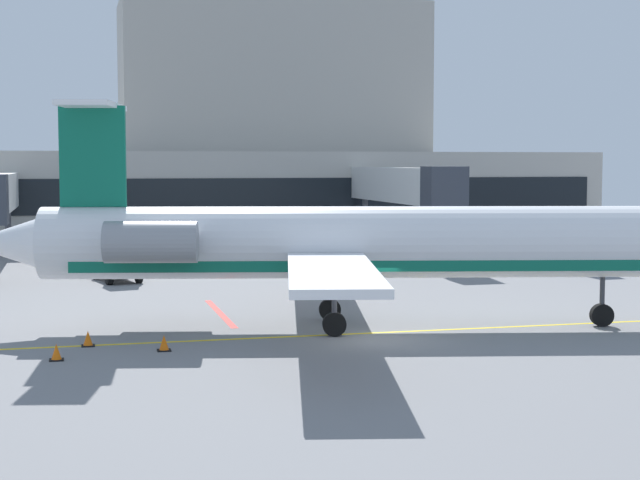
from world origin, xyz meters
TOP-DOWN VIEW (x-y plane):
  - ground at (-0.00, 0.00)m, footprint 120.00×120.00m
  - terminal_building at (-0.62, 48.99)m, footprint 72.66×17.27m
  - jet_bridge_west at (11.26, 29.70)m, footprint 2.40×19.14m
  - regional_jet at (-0.16, 2.61)m, footprint 30.31×24.12m
  - baggage_tug at (18.52, 17.66)m, footprint 2.13×3.63m
  - pushback_tractor at (-8.25, 19.74)m, footprint 2.62×4.08m
  - fuel_tank at (10.43, 29.71)m, footprint 6.55×2.75m
  - safety_cone_alpha at (-10.18, 1.17)m, footprint 0.47×0.47m
  - safety_cone_bravo at (-7.65, -0.34)m, footprint 0.47×0.47m
  - safety_cone_charlie at (-11.22, -1.13)m, footprint 0.47×0.47m

SIDE VIEW (x-z plane):
  - ground at x=0.00m, z-range -0.10..0.00m
  - safety_cone_alpha at x=-10.18m, z-range -0.03..0.52m
  - safety_cone_bravo at x=-7.65m, z-range -0.03..0.52m
  - safety_cone_charlie at x=-11.22m, z-range -0.03..0.52m
  - baggage_tug at x=18.52m, z-range -0.06..1.75m
  - pushback_tractor at x=-8.25m, z-range -0.09..2.02m
  - fuel_tank at x=10.43m, z-range 0.15..2.47m
  - regional_jet at x=-0.16m, z-range -1.04..7.70m
  - jet_bridge_west at x=11.26m, z-range 1.74..7.97m
  - terminal_building at x=-0.62m, z-range -3.35..16.95m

